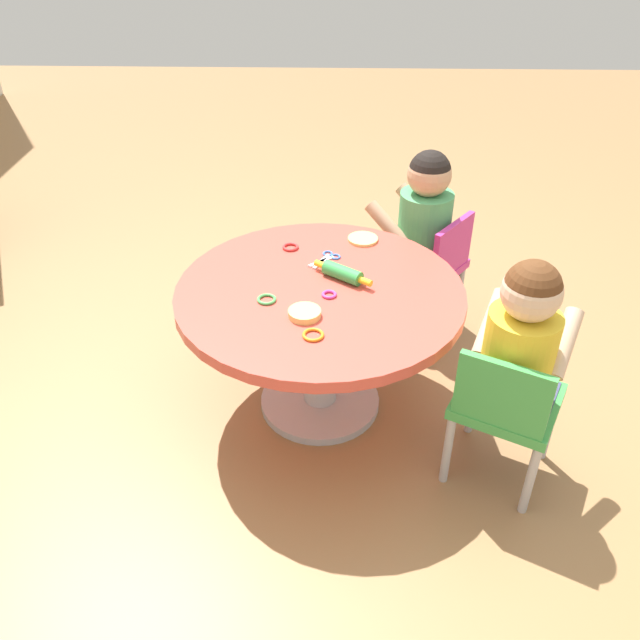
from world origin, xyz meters
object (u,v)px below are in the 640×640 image
(seated_child_right, at_px, (424,214))
(rolling_pin, at_px, (342,273))
(craft_table, at_px, (320,316))
(child_chair_left, at_px, (505,406))
(craft_scissors, at_px, (327,258))
(seated_child_left, at_px, (521,339))
(child_chair_right, at_px, (428,267))

(seated_child_right, height_order, rolling_pin, seated_child_right)
(craft_table, height_order, child_chair_left, child_chair_left)
(craft_scissors, bearing_deg, child_chair_left, -133.79)
(child_chair_left, xyz_separation_m, seated_child_left, (0.04, -0.02, 0.23))
(child_chair_left, height_order, seated_child_right, seated_child_right)
(seated_child_right, bearing_deg, craft_scissors, 131.11)
(rolling_pin, bearing_deg, child_chair_left, -128.16)
(child_chair_right, distance_m, rolling_pin, 0.61)
(rolling_pin, distance_m, craft_scissors, 0.15)
(rolling_pin, xyz_separation_m, craft_scissors, (0.14, 0.06, -0.02))
(child_chair_left, bearing_deg, craft_scissors, 46.21)
(child_chair_left, height_order, craft_scissors, child_chair_left)
(craft_table, xyz_separation_m, seated_child_left, (-0.30, -0.59, 0.13))
(seated_child_left, bearing_deg, child_chair_left, 152.93)
(craft_table, relative_size, craft_scissors, 7.03)
(seated_child_left, bearing_deg, rolling_pin, 55.40)
(craft_table, bearing_deg, seated_child_left, -116.62)
(craft_table, xyz_separation_m, child_chair_right, (0.51, -0.43, -0.09))
(child_chair_left, distance_m, rolling_pin, 0.68)
(rolling_pin, bearing_deg, child_chair_right, -38.57)
(craft_table, relative_size, seated_child_left, 1.89)
(child_chair_left, distance_m, seated_child_right, 0.91)
(rolling_pin, bearing_deg, craft_scissors, 21.60)
(craft_table, bearing_deg, rolling_pin, -50.66)
(child_chair_left, relative_size, child_chair_right, 1.00)
(craft_table, distance_m, craft_scissors, 0.23)
(craft_table, height_order, child_chair_right, child_chair_right)
(seated_child_right, distance_m, rolling_pin, 0.57)
(child_chair_left, xyz_separation_m, seated_child_right, (0.86, 0.18, 0.23))
(child_chair_left, bearing_deg, seated_child_left, -27.07)
(child_chair_left, bearing_deg, craft_table, 59.93)
(seated_child_right, xyz_separation_m, rolling_pin, (-0.47, 0.32, 0.00))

